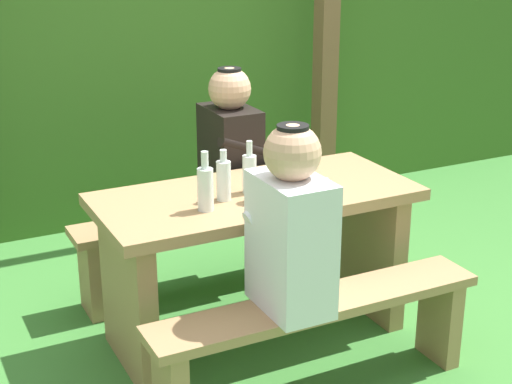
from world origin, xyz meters
TOP-DOWN VIEW (x-y plane):
  - ground_plane at (0.00, 0.00)m, footprint 12.00×12.00m
  - hedge_backdrop at (0.00, 2.04)m, footprint 6.40×0.82m
  - pergola_post_right at (1.15, 1.32)m, footprint 0.12×0.12m
  - picnic_table at (0.00, 0.00)m, footprint 1.40×0.64m
  - bench_near at (0.00, -0.54)m, footprint 1.40×0.24m
  - bench_far at (0.00, 0.54)m, footprint 1.40×0.24m
  - person_white_shirt at (-0.13, -0.54)m, footprint 0.25×0.35m
  - person_black_coat at (0.13, 0.54)m, footprint 0.25×0.35m
  - drinking_glass at (-0.07, -0.12)m, footprint 0.07×0.07m
  - bottle_left at (-0.28, -0.11)m, footprint 0.07×0.07m
  - bottle_right at (-0.03, -0.00)m, footprint 0.06×0.06m
  - bottle_center at (-0.17, -0.03)m, footprint 0.06×0.06m
  - cell_phone at (0.30, -0.05)m, footprint 0.13×0.16m

SIDE VIEW (x-z plane):
  - ground_plane at x=0.00m, z-range 0.00..0.00m
  - bench_near at x=0.00m, z-range 0.09..0.52m
  - bench_far at x=0.00m, z-range 0.09..0.52m
  - picnic_table at x=0.00m, z-range 0.13..0.84m
  - cell_phone at x=0.30m, z-range 0.71..0.72m
  - drinking_glass at x=-0.07m, z-range 0.71..0.79m
  - person_white_shirt at x=-0.13m, z-range 0.40..1.12m
  - person_black_coat at x=0.13m, z-range 0.40..1.12m
  - bottle_center at x=-0.17m, z-range 0.69..0.91m
  - bottle_right at x=-0.03m, z-range 0.68..0.91m
  - bottle_left at x=-0.28m, z-range 0.68..0.93m
  - pergola_post_right at x=1.15m, z-range 0.00..2.04m
  - hedge_backdrop at x=0.00m, z-range 0.00..2.16m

